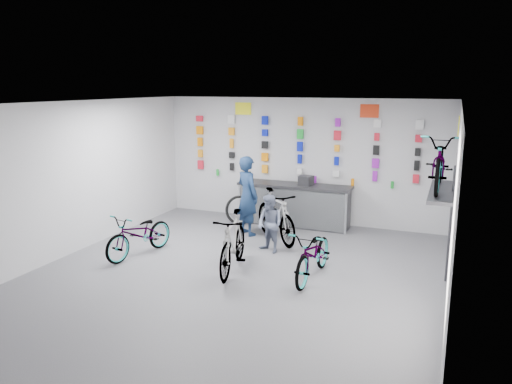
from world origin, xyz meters
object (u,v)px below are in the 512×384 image
at_px(bike_service, 276,216).
at_px(customer, 270,224).
at_px(counter, 294,205).
at_px(clerk, 248,196).
at_px(bike_center, 233,243).
at_px(bike_left, 140,234).
at_px(bike_right, 314,254).

bearing_deg(bike_service, customer, -124.17).
relative_size(counter, clerk, 1.52).
bearing_deg(clerk, bike_center, 140.44).
distance_m(bike_left, bike_service, 2.88).
height_order(bike_left, clerk, clerk).
bearing_deg(bike_left, clerk, 67.91).
xyz_separation_m(bike_center, bike_right, (1.43, 0.21, -0.09)).
distance_m(bike_left, bike_center, 2.05).
distance_m(bike_left, customer, 2.57).
height_order(bike_right, customer, customer).
bearing_deg(bike_right, customer, 141.47).
height_order(counter, bike_service, bike_service).
height_order(bike_left, customer, customer).
relative_size(bike_left, bike_right, 0.98).
height_order(bike_center, bike_right, bike_center).
xyz_separation_m(counter, bike_service, (-0.00, -1.29, 0.07)).
height_order(clerk, customer, clerk).
bearing_deg(bike_service, bike_center, -137.62).
bearing_deg(counter, clerk, -124.14).
bearing_deg(clerk, counter, -89.93).
xyz_separation_m(counter, customer, (0.14, -2.06, 0.10)).
bearing_deg(bike_service, bike_left, 176.97).
bearing_deg(counter, bike_left, -123.77).
bearing_deg(bike_right, bike_service, 128.99).
distance_m(bike_right, clerk, 2.92).
distance_m(counter, bike_service, 1.29).
bearing_deg(counter, bike_center, -91.74).
bearing_deg(bike_right, clerk, 138.53).
xyz_separation_m(bike_left, bike_center, (2.05, -0.09, 0.10)).
relative_size(counter, bike_left, 1.61).
distance_m(bike_service, customer, 0.78).
distance_m(counter, clerk, 1.38).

